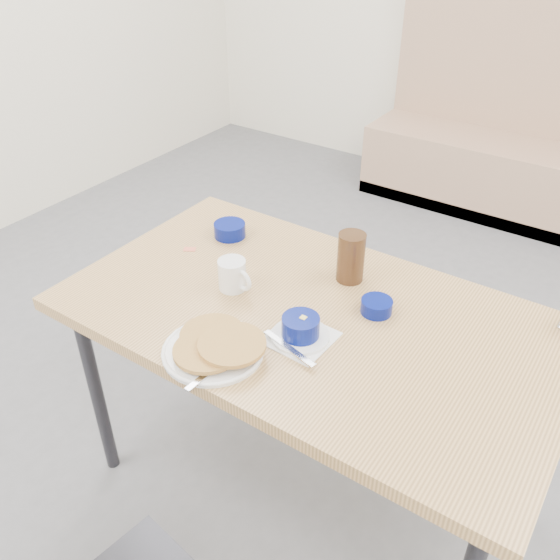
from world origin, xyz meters
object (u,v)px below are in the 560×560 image
Objects in this scene: pancake_plate at (215,347)px; creamer_bowl at (230,230)px; booth_bench at (527,157)px; amber_tumbler at (351,257)px; coffee_mug at (233,275)px; grits_setting at (300,330)px; butter_bowl at (377,306)px; dining_table at (310,329)px.

pancake_plate is 0.60m from creamer_bowl.
amber_tumbler is at bearing -89.74° from booth_bench.
coffee_mug is 1.14× the size of creamer_bowl.
grits_setting is at bearing -33.25° from creamer_bowl.
grits_setting is at bearing -117.66° from butter_bowl.
booth_bench is 2.38m from amber_tumbler.
dining_table is 7.70× the size of grits_setting.
butter_bowl is at bearing -86.41° from booth_bench.
pancake_plate is 0.47m from butter_bowl.
amber_tumbler is at bearing 143.90° from butter_bowl.
booth_bench is at bearing 90.00° from dining_table.
booth_bench is 21.45× the size of butter_bowl.
amber_tumbler is at bearing 95.15° from grits_setting.
amber_tumbler is (0.26, 0.24, 0.03)m from coffee_mug.
booth_bench is at bearing 93.59° from butter_bowl.
pancake_plate is at bearing -61.24° from coffee_mug.
booth_bench is at bearing 87.76° from pancake_plate.
pancake_plate is at bearing -55.24° from creamer_bowl.
booth_bench is 2.56m from dining_table.
coffee_mug is at bearing 118.76° from pancake_plate.
amber_tumbler is at bearing 76.18° from pancake_plate.
booth_bench reaches higher than pancake_plate.
pancake_plate is 2.66× the size of creamer_bowl.
booth_bench is 17.87× the size of creamer_bowl.
dining_table is 0.20m from butter_bowl.
coffee_mug reaches higher than butter_bowl.
amber_tumbler is (0.12, 0.49, 0.06)m from pancake_plate.
creamer_bowl is (-0.45, -2.33, 0.43)m from booth_bench.
pancake_plate is at bearing -111.26° from dining_table.
coffee_mug is at bearing 163.80° from grits_setting.
coffee_mug reaches higher than dining_table.
grits_setting is 1.71× the size of creamer_bowl.
butter_bowl is (0.26, 0.39, 0.00)m from pancake_plate.
creamer_bowl is at bearing 179.98° from amber_tumbler.
coffee_mug reaches higher than grits_setting.
butter_bowl is 0.57× the size of amber_tumbler.
grits_setting reaches higher than dining_table.
coffee_mug is at bearing -49.67° from creamer_bowl.
booth_bench reaches higher than dining_table.
amber_tumbler reaches higher than butter_bowl.
grits_setting reaches higher than creamer_bowl.
amber_tumbler is (-0.03, 0.32, 0.05)m from grits_setting.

